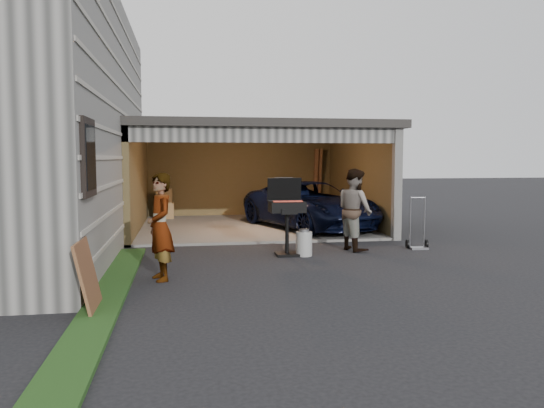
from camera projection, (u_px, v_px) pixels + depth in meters
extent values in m
plane|color=black|center=(257.00, 279.00, 8.74)|extent=(80.00, 80.00, 0.00)
cube|color=#193814|center=(107.00, 299.00, 7.39)|extent=(0.50, 8.00, 0.06)
cube|color=#605E59|center=(252.00, 226.00, 15.25)|extent=(6.50, 6.00, 0.06)
cube|color=brown|center=(241.00, 177.00, 18.00)|extent=(6.50, 0.15, 2.70)
cube|color=brown|center=(358.00, 180.00, 15.65)|extent=(0.15, 6.00, 2.70)
cube|color=brown|center=(138.00, 181.00, 14.61)|extent=(0.15, 6.00, 2.70)
cube|color=#2D2B28|center=(252.00, 129.00, 15.00)|extent=(6.80, 6.30, 0.20)
cube|color=#474744|center=(268.00, 135.00, 12.16)|extent=(6.50, 0.16, 0.36)
cube|color=silver|center=(260.00, 133.00, 13.35)|extent=(6.00, 2.40, 0.06)
cube|color=#474744|center=(397.00, 185.00, 12.74)|extent=(0.20, 0.18, 2.70)
cube|color=brown|center=(164.00, 211.00, 16.97)|extent=(0.60, 0.50, 0.50)
cube|color=brown|center=(164.00, 196.00, 16.93)|extent=(0.50, 0.45, 0.45)
cube|color=brown|center=(317.00, 207.00, 17.68)|extent=(0.55, 0.50, 0.60)
cube|color=brown|center=(318.00, 181.00, 18.23)|extent=(0.24, 0.43, 2.20)
imported|color=black|center=(310.00, 207.00, 14.60)|extent=(3.53, 5.06, 1.28)
imported|color=#CAECFF|center=(160.00, 227.00, 8.60)|extent=(0.60, 0.74, 1.75)
imported|color=#3F2B18|center=(355.00, 210.00, 11.42)|extent=(0.87, 1.00, 1.77)
cube|color=black|center=(287.00, 254.00, 10.85)|extent=(0.45, 0.45, 0.05)
cylinder|color=black|center=(287.00, 232.00, 10.81)|extent=(0.08, 0.08, 0.91)
cube|color=black|center=(287.00, 207.00, 10.76)|extent=(0.71, 0.50, 0.22)
cube|color=#59595B|center=(287.00, 202.00, 10.75)|extent=(0.65, 0.43, 0.02)
cube|color=black|center=(284.00, 190.00, 11.04)|extent=(0.71, 0.13, 0.50)
cylinder|color=#ADADA9|center=(304.00, 244.00, 10.79)|extent=(0.42, 0.42, 0.50)
cube|color=brown|center=(88.00, 277.00, 6.83)|extent=(0.24, 0.85, 0.94)
cube|color=gray|center=(419.00, 248.00, 11.61)|extent=(0.39, 0.27, 0.04)
cylinder|color=black|center=(407.00, 244.00, 11.71)|extent=(0.06, 0.20, 0.19)
cylinder|color=black|center=(426.00, 244.00, 11.74)|extent=(0.06, 0.20, 0.19)
cylinder|color=gray|center=(410.00, 222.00, 11.67)|extent=(0.03, 0.03, 1.12)
cylinder|color=gray|center=(424.00, 222.00, 11.70)|extent=(0.03, 0.03, 1.12)
cylinder|color=gray|center=(418.00, 198.00, 11.64)|extent=(0.32, 0.06, 0.03)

